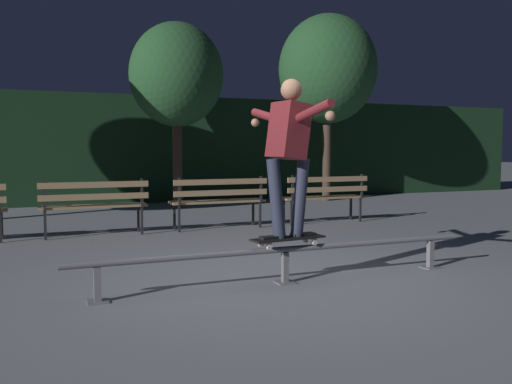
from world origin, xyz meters
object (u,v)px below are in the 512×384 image
at_px(park_bench_right_center, 219,197).
at_px(tree_far_right, 328,70).
at_px(skateboarder, 289,144).
at_px(park_bench_left_center, 94,202).
at_px(park_bench_rightmost, 325,193).
at_px(skateboard, 288,239).
at_px(tree_behind_benches, 176,76).
at_px(grind_rail, 285,254).

bearing_deg(park_bench_right_center, tree_far_right, 42.07).
height_order(skateboarder, park_bench_left_center, skateboarder).
relative_size(park_bench_rightmost, tree_far_right, 0.34).
bearing_deg(skateboard, park_bench_rightmost, 55.84).
bearing_deg(skateboarder, tree_behind_benches, 84.70).
bearing_deg(skateboard, skateboarder, 7.37).
xyz_separation_m(park_bench_left_center, park_bench_right_center, (2.00, 0.00, 0.00)).
bearing_deg(skateboarder, park_bench_rightmost, 55.86).
distance_m(skateboard, tree_behind_benches, 7.59).
height_order(park_bench_right_center, tree_far_right, tree_far_right).
height_order(park_bench_rightmost, tree_behind_benches, tree_behind_benches).
xyz_separation_m(grind_rail, tree_far_right, (4.76, 7.52, 3.09)).
distance_m(skateboarder, park_bench_right_center, 3.84).
bearing_deg(skateboarder, park_bench_left_center, 111.87).
height_order(park_bench_right_center, tree_behind_benches, tree_behind_benches).
height_order(skateboard, tree_behind_benches, tree_behind_benches).
relative_size(skateboarder, park_bench_rightmost, 0.97).
bearing_deg(grind_rail, park_bench_right_center, 81.60).
xyz_separation_m(grind_rail, skateboarder, (0.03, 0.00, 1.09)).
xyz_separation_m(park_bench_left_center, tree_far_right, (6.22, 3.80, 2.84)).
xyz_separation_m(tree_behind_benches, tree_far_right, (4.07, 0.39, 0.41)).
height_order(grind_rail, tree_far_right, tree_far_right).
xyz_separation_m(skateboard, park_bench_right_center, (0.52, 3.71, 0.10)).
xyz_separation_m(park_bench_right_center, park_bench_rightmost, (2.00, 0.00, 0.00)).
relative_size(skateboard, tree_far_right, 0.17).
xyz_separation_m(park_bench_left_center, park_bench_rightmost, (4.01, 0.00, 0.00)).
height_order(skateboarder, park_bench_right_center, skateboarder).
bearing_deg(skateboarder, tree_far_right, 57.83).
height_order(skateboard, tree_far_right, tree_far_right).
relative_size(grind_rail, skateboard, 5.30).
bearing_deg(park_bench_right_center, park_bench_left_center, 180.00).
height_order(skateboard, park_bench_rightmost, park_bench_rightmost).
bearing_deg(park_bench_rightmost, tree_behind_benches, 118.52).
bearing_deg(grind_rail, park_bench_left_center, 111.40).
distance_m(skateboarder, park_bench_rightmost, 4.56).
distance_m(park_bench_rightmost, tree_far_right, 5.24).
height_order(grind_rail, skateboard, skateboard).
xyz_separation_m(skateboarder, park_bench_right_center, (0.51, 3.71, -0.84)).
height_order(skateboarder, park_bench_rightmost, skateboarder).
relative_size(skateboard, park_bench_rightmost, 0.50).
height_order(grind_rail, tree_behind_benches, tree_behind_benches).
distance_m(park_bench_left_center, tree_far_right, 7.82).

